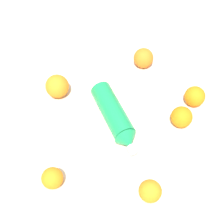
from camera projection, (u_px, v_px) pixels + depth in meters
ground_plane at (123, 120)px, 1.09m from camera, size 2.40×2.40×0.00m
water_bottle at (115, 117)px, 1.05m from camera, size 0.21×0.25×0.07m
orange_0 at (143, 58)px, 1.22m from camera, size 0.07×0.07×0.07m
orange_1 at (57, 86)px, 1.13m from camera, size 0.08×0.08×0.08m
orange_2 at (150, 191)px, 0.89m from camera, size 0.06×0.06×0.06m
orange_3 at (52, 178)px, 0.92m from camera, size 0.06×0.06×0.06m
orange_4 at (195, 96)px, 1.10m from camera, size 0.07×0.07×0.07m
orange_5 at (182, 117)px, 1.05m from camera, size 0.07×0.07×0.07m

